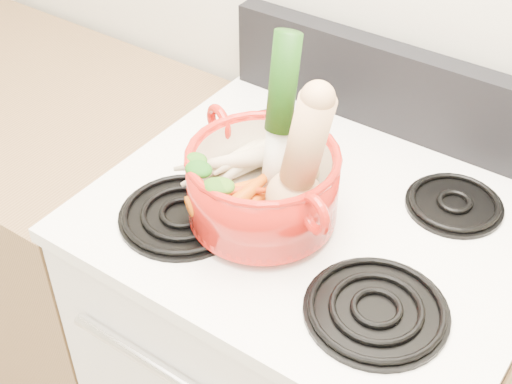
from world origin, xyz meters
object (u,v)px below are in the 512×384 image
Objects in this scene: stove_body at (309,375)px; squash at (308,162)px; leek at (277,117)px; dutch_oven at (263,185)px.

stove_body is 0.66m from squash.
leek is at bearing -145.54° from stove_body.
dutch_oven is (-0.07, -0.09, 0.57)m from stove_body.
squash is (0.01, -0.09, 0.66)m from stove_body.
dutch_oven is at bearing 173.12° from squash.
leek reaches higher than stove_body.
stove_body is at bearing 73.71° from dutch_oven.
squash reaches higher than dutch_oven.
dutch_oven is at bearing -129.13° from stove_body.
stove_body is 3.61× the size of dutch_oven.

